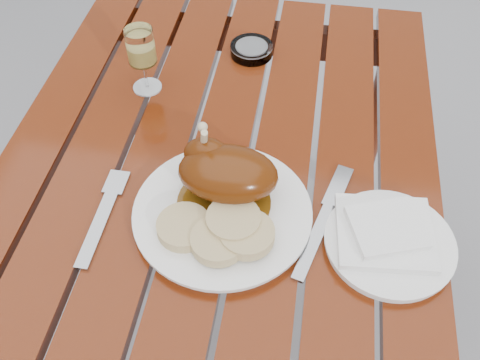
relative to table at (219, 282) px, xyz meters
name	(u,v)px	position (x,y,z in m)	size (l,w,h in m)	color
ground	(223,348)	(0.00, 0.00, -0.38)	(60.00, 60.00, 0.00)	slate
table	(219,282)	(0.00, 0.00, 0.00)	(0.80, 1.20, 0.75)	maroon
dinner_plate	(222,214)	(0.03, -0.08, 0.38)	(0.30, 0.30, 0.02)	white
roast_duck	(225,172)	(0.03, -0.04, 0.44)	(0.17, 0.16, 0.12)	#5C360A
bread_dumplings	(221,230)	(0.04, -0.14, 0.41)	(0.19, 0.12, 0.03)	tan
wine_glass	(143,60)	(-0.18, 0.22, 0.44)	(0.06, 0.06, 0.14)	#E7D469
side_plate	(389,244)	(0.31, -0.10, 0.38)	(0.21, 0.21, 0.02)	white
napkin	(385,232)	(0.30, -0.09, 0.40)	(0.15, 0.14, 0.01)	white
ashtray	(252,50)	(0.02, 0.37, 0.39)	(0.09, 0.09, 0.02)	#B2B7BC
fork	(101,221)	(-0.17, -0.13, 0.38)	(0.02, 0.19, 0.01)	gray
knife	(320,228)	(0.19, -0.08, 0.38)	(0.02, 0.22, 0.01)	gray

